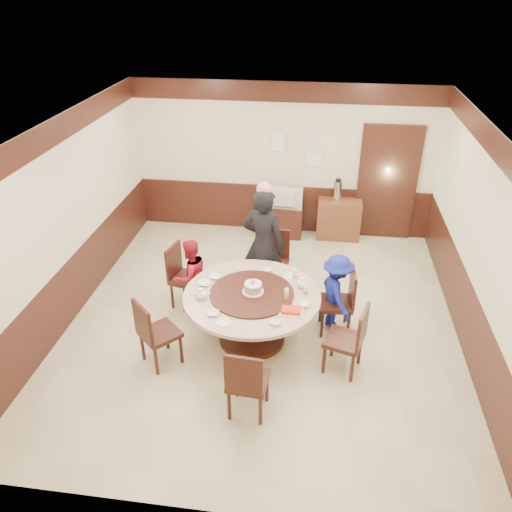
# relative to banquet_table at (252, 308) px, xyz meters

# --- Properties ---
(room) EXTENTS (6.00, 6.04, 2.84)m
(room) POSITION_rel_banquet_table_xyz_m (0.10, 0.46, 0.55)
(room) COLOR beige
(room) RESTS_ON ground
(banquet_table) EXTENTS (1.81, 1.81, 0.78)m
(banquet_table) POSITION_rel_banquet_table_xyz_m (0.00, 0.00, 0.00)
(banquet_table) COLOR #341610
(banquet_table) RESTS_ON ground
(chair_0) EXTENTS (0.48, 0.47, 0.97)m
(chair_0) POSITION_rel_banquet_table_xyz_m (1.13, 0.37, -0.23)
(chair_0) COLOR #341610
(chair_0) RESTS_ON ground
(chair_1) EXTENTS (0.46, 0.47, 0.97)m
(chair_1) POSITION_rel_banquet_table_xyz_m (0.17, 1.30, -0.23)
(chair_1) COLOR #341610
(chair_1) RESTS_ON ground
(chair_2) EXTENTS (0.54, 0.53, 0.97)m
(chair_2) POSITION_rel_banquet_table_xyz_m (-1.09, 0.71, -0.23)
(chair_2) COLOR #341610
(chair_2) RESTS_ON ground
(chair_3) EXTENTS (0.62, 0.62, 0.97)m
(chair_3) POSITION_rel_banquet_table_xyz_m (-1.11, -0.61, -0.23)
(chair_3) COLOR #341610
(chair_3) RESTS_ON ground
(chair_4) EXTENTS (0.47, 0.48, 0.97)m
(chair_4) POSITION_rel_banquet_table_xyz_m (0.14, -1.29, -0.23)
(chair_4) COLOR #341610
(chair_4) RESTS_ON ground
(chair_5) EXTENTS (0.56, 0.55, 0.97)m
(chair_5) POSITION_rel_banquet_table_xyz_m (1.23, -0.42, -0.23)
(chair_5) COLOR #341610
(chair_5) RESTS_ON ground
(person_standing) EXTENTS (0.75, 0.60, 1.81)m
(person_standing) POSITION_rel_banquet_table_xyz_m (0.02, 1.08, 0.37)
(person_standing) COLOR black
(person_standing) RESTS_ON ground
(person_red) EXTENTS (0.70, 0.71, 1.15)m
(person_red) POSITION_rel_banquet_table_xyz_m (-0.98, 0.59, 0.04)
(person_red) COLOR #A9162B
(person_red) RESTS_ON ground
(person_blue) EXTENTS (0.68, 0.86, 1.16)m
(person_blue) POSITION_rel_banquet_table_xyz_m (1.11, 0.43, 0.05)
(person_blue) COLOR navy
(person_blue) RESTS_ON ground
(birthday_cake) EXTENTS (0.28, 0.28, 0.19)m
(birthday_cake) POSITION_rel_banquet_table_xyz_m (0.01, 0.01, 0.31)
(birthday_cake) COLOR white
(birthday_cake) RESTS_ON banquet_table
(teapot_left) EXTENTS (0.17, 0.15, 0.13)m
(teapot_left) POSITION_rel_banquet_table_xyz_m (-0.64, -0.18, 0.28)
(teapot_left) COLOR white
(teapot_left) RESTS_ON banquet_table
(teapot_right) EXTENTS (0.17, 0.15, 0.13)m
(teapot_right) POSITION_rel_banquet_table_xyz_m (0.64, 0.26, 0.28)
(teapot_right) COLOR white
(teapot_right) RESTS_ON banquet_table
(bowl_0) EXTENTS (0.16, 0.16, 0.04)m
(bowl_0) POSITION_rel_banquet_table_xyz_m (-0.56, 0.32, 0.24)
(bowl_0) COLOR white
(bowl_0) RESTS_ON banquet_table
(bowl_1) EXTENTS (0.14, 0.14, 0.04)m
(bowl_1) POSITION_rel_banquet_table_xyz_m (0.37, -0.58, 0.24)
(bowl_1) COLOR white
(bowl_1) RESTS_ON banquet_table
(bowl_2) EXTENTS (0.15, 0.15, 0.04)m
(bowl_2) POSITION_rel_banquet_table_xyz_m (-0.41, -0.50, 0.24)
(bowl_2) COLOR white
(bowl_2) RESTS_ON banquet_table
(bowl_3) EXTENTS (0.15, 0.15, 0.05)m
(bowl_3) POSITION_rel_banquet_table_xyz_m (0.69, -0.17, 0.24)
(bowl_3) COLOR white
(bowl_3) RESTS_ON banquet_table
(bowl_4) EXTENTS (0.17, 0.17, 0.04)m
(bowl_4) POSITION_rel_banquet_table_xyz_m (-0.67, 0.14, 0.24)
(bowl_4) COLOR white
(bowl_4) RESTS_ON banquet_table
(bowl_5) EXTENTS (0.15, 0.15, 0.05)m
(bowl_5) POSITION_rel_banquet_table_xyz_m (0.13, 0.60, 0.24)
(bowl_5) COLOR white
(bowl_5) RESTS_ON banquet_table
(saucer_near) EXTENTS (0.18, 0.18, 0.01)m
(saucer_near) POSITION_rel_banquet_table_xyz_m (-0.25, -0.65, 0.22)
(saucer_near) COLOR white
(saucer_near) RESTS_ON banquet_table
(saucer_far) EXTENTS (0.18, 0.18, 0.01)m
(saucer_far) POSITION_rel_banquet_table_xyz_m (0.45, 0.50, 0.22)
(saucer_far) COLOR white
(saucer_far) RESTS_ON banquet_table
(shrimp_platter) EXTENTS (0.30, 0.20, 0.06)m
(shrimp_platter) POSITION_rel_banquet_table_xyz_m (0.54, -0.34, 0.24)
(shrimp_platter) COLOR white
(shrimp_platter) RESTS_ON banquet_table
(bottle_0) EXTENTS (0.06, 0.06, 0.16)m
(bottle_0) POSITION_rel_banquet_table_xyz_m (0.46, -0.06, 0.30)
(bottle_0) COLOR white
(bottle_0) RESTS_ON banquet_table
(bottle_1) EXTENTS (0.06, 0.06, 0.16)m
(bottle_1) POSITION_rel_banquet_table_xyz_m (0.70, 0.04, 0.30)
(bottle_1) COLOR white
(bottle_1) RESTS_ON banquet_table
(bottle_2) EXTENTS (0.06, 0.06, 0.16)m
(bottle_2) POSITION_rel_banquet_table_xyz_m (0.54, 0.41, 0.30)
(bottle_2) COLOR white
(bottle_2) RESTS_ON banquet_table
(tv_stand) EXTENTS (0.85, 0.45, 0.50)m
(tv_stand) POSITION_rel_banquet_table_xyz_m (0.08, 3.19, -0.28)
(tv_stand) COLOR #341610
(tv_stand) RESTS_ON ground
(television) EXTENTS (0.81, 0.17, 0.46)m
(television) POSITION_rel_banquet_table_xyz_m (0.08, 3.19, 0.20)
(television) COLOR gray
(television) RESTS_ON tv_stand
(side_cabinet) EXTENTS (0.80, 0.40, 0.75)m
(side_cabinet) POSITION_rel_banquet_table_xyz_m (1.18, 3.22, -0.16)
(side_cabinet) COLOR brown
(side_cabinet) RESTS_ON ground
(thermos) EXTENTS (0.15, 0.15, 0.38)m
(thermos) POSITION_rel_banquet_table_xyz_m (1.11, 3.22, 0.41)
(thermos) COLOR silver
(thermos) RESTS_ON side_cabinet
(notice_left) EXTENTS (0.25, 0.00, 0.35)m
(notice_left) POSITION_rel_banquet_table_xyz_m (-0.01, 3.40, 1.22)
(notice_left) COLOR white
(notice_left) RESTS_ON room
(notice_right) EXTENTS (0.30, 0.00, 0.22)m
(notice_right) POSITION_rel_banquet_table_xyz_m (0.64, 3.40, 0.92)
(notice_right) COLOR white
(notice_right) RESTS_ON room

